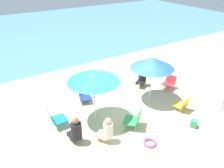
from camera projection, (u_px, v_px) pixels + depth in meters
The scene contains 14 objects.
ground_plane at pixel (127, 115), 8.36m from camera, with size 40.00×40.00×0.00m, color beige.
sea_water at pixel (30, 32), 18.07m from camera, with size 40.00×16.00×0.01m, color #5693A3.
umbrella_teal at pixel (94, 76), 7.27m from camera, with size 1.72×1.72×2.02m.
umbrella_blue at pixel (153, 63), 8.53m from camera, with size 1.66×1.66×1.88m.
beach_chair_a at pixel (183, 104), 8.50m from camera, with size 0.56×0.62×0.62m.
beach_chair_b at pixel (134, 119), 7.61m from camera, with size 0.79×0.79×0.63m.
beach_chair_c at pixel (85, 94), 9.12m from camera, with size 0.62×0.72×0.62m.
beach_chair_d at pixel (169, 82), 9.97m from camera, with size 0.62×0.59×0.59m.
beach_chair_e at pixel (56, 118), 7.61m from camera, with size 0.57×0.53×0.67m.
person_a at pixel (76, 130), 6.90m from camera, with size 0.37×0.56×0.96m.
person_b at pixel (142, 76), 10.10m from camera, with size 0.57×0.50×0.97m.
person_c at pixel (107, 130), 6.94m from camera, with size 0.46×0.53×0.92m.
swim_ring at pixel (150, 143), 7.04m from camera, with size 0.43×0.43×0.08m, color #E54C7F.
beach_bag at pixel (194, 124), 7.71m from camera, with size 0.21×0.21×0.27m, color #389970.
Camera 1 is at (-4.15, -5.44, 4.97)m, focal length 36.74 mm.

